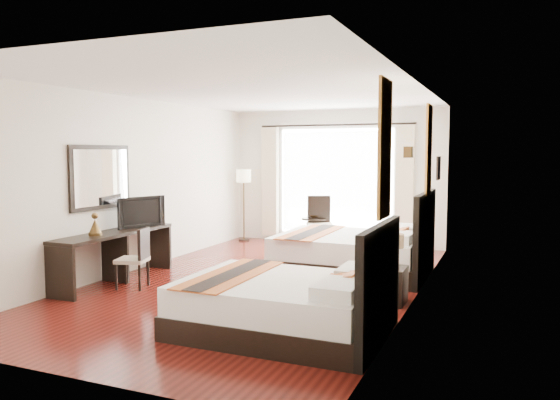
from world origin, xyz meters
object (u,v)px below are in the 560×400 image
at_px(side_table, 314,232).
at_px(fruit_bowl, 314,216).
at_px(nightstand, 390,285).
at_px(floor_lamp, 244,181).
at_px(desk_chair, 134,270).
at_px(table_lamp, 395,243).
at_px(bed_near, 289,303).
at_px(window_chair, 319,233).
at_px(television, 139,212).
at_px(console_desk, 115,257).
at_px(vase, 389,261).
at_px(bed_far, 356,252).

height_order(side_table, fruit_bowl, fruit_bowl).
xyz_separation_m(nightstand, floor_lamp, (-3.93, 3.67, 1.08)).
bearing_deg(floor_lamp, desk_chair, -84.43).
height_order(desk_chair, fruit_bowl, desk_chair).
bearing_deg(table_lamp, bed_near, -115.27).
height_order(nightstand, table_lamp, table_lamp).
xyz_separation_m(floor_lamp, window_chair, (1.86, -0.39, -0.99)).
bearing_deg(television, console_desk, -162.82).
relative_size(bed_near, desk_chair, 2.51).
bearing_deg(side_table, vase, -58.32).
bearing_deg(television, bed_far, -46.25).
relative_size(side_table, fruit_bowl, 2.53).
xyz_separation_m(bed_far, fruit_bowl, (-1.41, 1.97, 0.29)).
xyz_separation_m(bed_far, side_table, (-1.40, 2.00, -0.04)).
bearing_deg(bed_far, console_desk, -147.86).
height_order(bed_near, console_desk, bed_near).
height_order(bed_far, window_chair, bed_far).
bearing_deg(bed_near, nightstand, 63.96).
bearing_deg(bed_near, television, 152.63).
bearing_deg(window_chair, fruit_bowl, -158.03).
distance_m(table_lamp, vase, 0.32).
xyz_separation_m(vase, console_desk, (-3.99, -0.31, -0.19)).
distance_m(bed_near, table_lamp, 1.90).
height_order(bed_far, nightstand, bed_far).
bearing_deg(floor_lamp, window_chair, -11.81).
xyz_separation_m(console_desk, side_table, (1.73, 3.97, -0.08)).
bearing_deg(window_chair, vase, 7.77).
distance_m(bed_near, console_desk, 3.40).
height_order(bed_near, bed_far, bed_far).
height_order(desk_chair, side_table, desk_chair).
height_order(television, fruit_bowl, television).
bearing_deg(nightstand, window_chair, 122.17).
distance_m(desk_chair, side_table, 4.34).
relative_size(bed_near, console_desk, 0.98).
distance_m(vase, window_chair, 4.02).
distance_m(bed_far, table_lamp, 1.70).
bearing_deg(window_chair, bed_far, 11.05).
xyz_separation_m(desk_chair, floor_lamp, (-0.42, 4.31, 1.05)).
relative_size(bed_far, fruit_bowl, 9.84).
relative_size(bed_far, table_lamp, 6.23).
bearing_deg(console_desk, floor_lamp, 89.26).
bearing_deg(bed_far, vase, -62.67).
distance_m(bed_near, nightstand, 1.74).
height_order(fruit_bowl, window_chair, window_chair).
relative_size(desk_chair, side_table, 1.43).
xyz_separation_m(console_desk, television, (0.02, 0.55, 0.62)).
height_order(table_lamp, television, television).
height_order(console_desk, window_chair, window_chair).
distance_m(bed_near, television, 3.67).
xyz_separation_m(side_table, fruit_bowl, (-0.01, -0.04, 0.33)).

